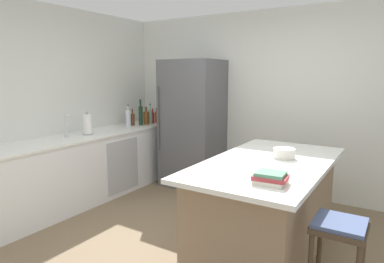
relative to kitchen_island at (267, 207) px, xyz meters
name	(u,v)px	position (x,y,z in m)	size (l,w,h in m)	color
ground_plane	(194,259)	(-0.51, -0.50, -0.46)	(7.20, 7.20, 0.00)	#7A664C
wall_rear	(277,103)	(-0.51, 1.75, 0.84)	(6.00, 0.10, 2.60)	silver
wall_left	(28,107)	(-2.96, -0.50, 0.84)	(0.10, 6.00, 2.60)	silver
counter_run_left	(85,168)	(-2.58, 0.02, -0.01)	(0.68, 3.20, 0.90)	white
kitchen_island	(267,207)	(0.00, 0.00, 0.00)	(1.04, 1.95, 0.91)	#8E755B
refrigerator	(193,124)	(-1.69, 1.36, 0.50)	(0.84, 0.72, 1.92)	#56565B
bar_stool	(339,238)	(0.72, -0.54, 0.11)	(0.36, 0.36, 0.69)	#473828
sink_faucet	(66,125)	(-2.63, -0.21, 0.60)	(0.15, 0.05, 0.30)	silver
paper_towel_roll	(88,125)	(-2.56, 0.08, 0.58)	(0.14, 0.14, 0.31)	gray
vinegar_bottle	(157,117)	(-2.50, 1.50, 0.54)	(0.06, 0.06, 0.24)	#994C23
hot_sauce_bottle	(153,118)	(-2.51, 1.41, 0.54)	(0.05, 0.05, 0.24)	red
gin_bottle	(150,116)	(-2.49, 1.32, 0.57)	(0.07, 0.07, 0.33)	#8CB79E
whiskey_bottle	(146,118)	(-2.49, 1.22, 0.55)	(0.09, 0.09, 0.28)	brown
wine_bottle	(141,115)	(-2.53, 1.13, 0.61)	(0.06, 0.06, 0.41)	#19381E
syrup_bottle	(133,119)	(-2.61, 1.03, 0.54)	(0.07, 0.07, 0.27)	#5B3319
soda_bottle	(128,118)	(-2.61, 0.93, 0.58)	(0.08, 0.08, 0.34)	silver
cookbook_stack	(270,178)	(0.24, -0.63, 0.49)	(0.26, 0.21, 0.09)	silver
mixing_bowl	(284,153)	(0.09, 0.19, 0.50)	(0.21, 0.21, 0.10)	silver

